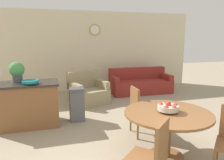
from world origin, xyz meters
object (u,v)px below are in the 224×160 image
object	(u,v)px
dining_table	(167,123)
couch	(140,84)
dining_chair_near_left	(151,155)
fruit_bowl	(168,107)
teal_bowl	(31,82)
trash_bin	(77,105)
armchair	(88,92)
kitchen_island	(28,104)
dining_chair_far_side	(140,109)
potted_plant	(17,71)

from	to	relation	value
dining_table	couch	distance (m)	4.10
dining_chair_near_left	fruit_bowl	distance (m)	0.93
teal_bowl	trash_bin	distance (m)	1.10
armchair	fruit_bowl	bearing A→B (deg)	-96.70
dining_chair_near_left	trash_bin	size ratio (longest dim) A/B	1.24
dining_chair_near_left	kitchen_island	world-z (taller)	same
dining_table	couch	xyz separation A→B (m)	(1.27, 3.89, -0.29)
dining_table	teal_bowl	distance (m)	2.71
teal_bowl	trash_bin	bearing A→B (deg)	9.82
dining_chair_near_left	dining_chair_far_side	distance (m)	1.63
dining_chair_near_left	dining_table	bearing A→B (deg)	4.97
dining_chair_near_left	trash_bin	xyz separation A→B (m)	(-0.51, 2.59, -0.13)
kitchen_island	couch	size ratio (longest dim) A/B	0.63
dining_chair_near_left	armchair	size ratio (longest dim) A/B	0.80
kitchen_island	potted_plant	bearing A→B (deg)	144.53
dining_table	dining_chair_far_side	world-z (taller)	dining_chair_far_side
dining_chair_far_side	fruit_bowl	world-z (taller)	dining_chair_far_side
fruit_bowl	trash_bin	distance (m)	2.27
fruit_bowl	potted_plant	size ratio (longest dim) A/B	0.74
teal_bowl	armchair	xyz separation A→B (m)	(1.38, 1.43, -0.67)
dining_chair_near_left	potted_plant	xyz separation A→B (m)	(-1.69, 2.71, 0.65)
trash_bin	couch	bearing A→B (deg)	39.55
dining_table	teal_bowl	world-z (taller)	teal_bowl
potted_plant	fruit_bowl	bearing A→B (deg)	-42.04
dining_chair_far_side	teal_bowl	distance (m)	2.20
fruit_bowl	teal_bowl	size ratio (longest dim) A/B	0.96
fruit_bowl	trash_bin	world-z (taller)	fruit_bowl
dining_table	couch	world-z (taller)	couch
kitchen_island	dining_table	bearing A→B (deg)	-42.52
potted_plant	armchair	world-z (taller)	potted_plant
dining_chair_near_left	couch	size ratio (longest dim) A/B	0.45
dining_chair_near_left	trash_bin	bearing A→B (deg)	57.87
dining_table	kitchen_island	bearing A→B (deg)	137.48
kitchen_island	teal_bowl	size ratio (longest dim) A/B	3.93
couch	teal_bowl	bearing A→B (deg)	-146.20
fruit_bowl	teal_bowl	distance (m)	2.68
dining_chair_far_side	trash_bin	world-z (taller)	dining_chair_far_side
dining_table	armchair	size ratio (longest dim) A/B	1.12
trash_bin	potted_plant	bearing A→B (deg)	174.23
teal_bowl	trash_bin	size ratio (longest dim) A/B	0.44
potted_plant	couch	size ratio (longest dim) A/B	0.21
potted_plant	trash_bin	size ratio (longest dim) A/B	0.57
dining_table	dining_chair_far_side	distance (m)	0.88
fruit_bowl	dining_chair_near_left	bearing A→B (deg)	-131.78
dining_table	dining_chair_near_left	bearing A→B (deg)	-131.73
dining_table	trash_bin	world-z (taller)	trash_bin
dining_chair_far_side	kitchen_island	size ratio (longest dim) A/B	0.72
fruit_bowl	potted_plant	world-z (taller)	potted_plant
dining_chair_near_left	fruit_bowl	bearing A→B (deg)	4.92
trash_bin	couch	distance (m)	3.07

